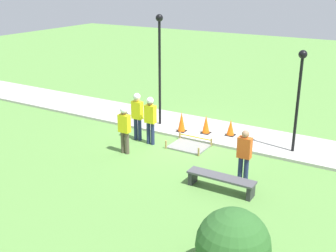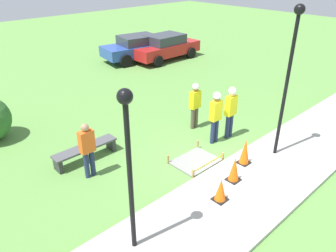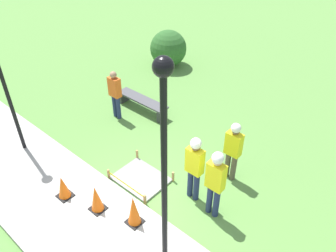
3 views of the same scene
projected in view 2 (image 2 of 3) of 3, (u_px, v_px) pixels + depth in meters
ground_plane at (224, 162)px, 9.81m from camera, size 60.00×60.00×0.00m
sidewalk at (260, 179)px, 8.98m from camera, size 28.00×2.49×0.10m
wet_concrete_patch at (195, 161)px, 9.79m from camera, size 1.35×1.07×0.30m
traffic_cone_near_patch at (221, 190)px, 8.00m from camera, size 0.34×0.34×0.61m
traffic_cone_far_patch at (234, 169)px, 8.70m from camera, size 0.34×0.34×0.71m
traffic_cone_sidewalk_edge at (245, 152)px, 9.43m from camera, size 0.34×0.34×0.78m
park_bench at (85, 150)px, 9.80m from camera, size 1.99×0.44×0.45m
worker_supervisor at (231, 108)px, 10.73m from camera, size 0.40×0.26×1.80m
worker_assistant at (216, 113)px, 10.42m from camera, size 0.40×0.26×1.78m
worker_trainee at (195, 102)px, 11.38m from camera, size 0.40×0.24×1.68m
bystander_in_orange_shirt at (87, 148)px, 8.79m from camera, size 0.40×0.22×1.64m
lamppost_near at (290, 64)px, 8.83m from camera, size 0.28×0.28×4.35m
lamppost_far at (128, 150)px, 5.80m from camera, size 0.28×0.28×3.48m
parked_car_red at (165, 47)px, 19.50m from camera, size 4.39×1.98×1.48m
parked_car_blue at (138, 47)px, 19.36m from camera, size 4.43×2.53×1.47m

